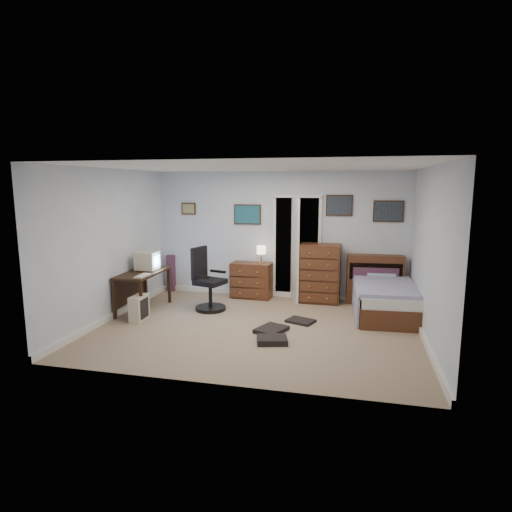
{
  "coord_description": "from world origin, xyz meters",
  "views": [
    {
      "loc": [
        1.44,
        -6.32,
        2.23
      ],
      "look_at": [
        -0.09,
        0.3,
        1.1
      ],
      "focal_mm": 30.0,
      "sensor_mm": 36.0,
      "label": 1
    }
  ],
  "objects_px": {
    "bed": "(384,298)",
    "low_dresser": "(251,280)",
    "tall_dresser": "(320,273)",
    "computer_desk": "(139,281)",
    "office_chair": "(207,286)"
  },
  "relations": [
    {
      "from": "low_dresser",
      "to": "tall_dresser",
      "type": "height_order",
      "value": "tall_dresser"
    },
    {
      "from": "computer_desk",
      "to": "tall_dresser",
      "type": "xyz_separation_m",
      "value": [
        3.12,
        1.27,
        0.02
      ]
    },
    {
      "from": "office_chair",
      "to": "tall_dresser",
      "type": "bearing_deg",
      "value": 42.27
    },
    {
      "from": "office_chair",
      "to": "tall_dresser",
      "type": "relative_size",
      "value": 1.01
    },
    {
      "from": "bed",
      "to": "low_dresser",
      "type": "bearing_deg",
      "value": 163.87
    },
    {
      "from": "low_dresser",
      "to": "tall_dresser",
      "type": "bearing_deg",
      "value": 2.04
    },
    {
      "from": "low_dresser",
      "to": "computer_desk",
      "type": "bearing_deg",
      "value": -140.56
    },
    {
      "from": "office_chair",
      "to": "low_dresser",
      "type": "xyz_separation_m",
      "value": [
        0.58,
        0.99,
        -0.09
      ]
    },
    {
      "from": "computer_desk",
      "to": "office_chair",
      "type": "distance_m",
      "value": 1.23
    },
    {
      "from": "computer_desk",
      "to": "tall_dresser",
      "type": "bearing_deg",
      "value": 21.24
    },
    {
      "from": "computer_desk",
      "to": "low_dresser",
      "type": "distance_m",
      "value": 2.2
    },
    {
      "from": "office_chair",
      "to": "tall_dresser",
      "type": "xyz_separation_m",
      "value": [
        1.93,
        0.97,
        0.12
      ]
    },
    {
      "from": "office_chair",
      "to": "low_dresser",
      "type": "relative_size",
      "value": 1.43
    },
    {
      "from": "tall_dresser",
      "to": "office_chair",
      "type": "bearing_deg",
      "value": -152.38
    },
    {
      "from": "office_chair",
      "to": "bed",
      "type": "relative_size",
      "value": 0.59
    }
  ]
}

